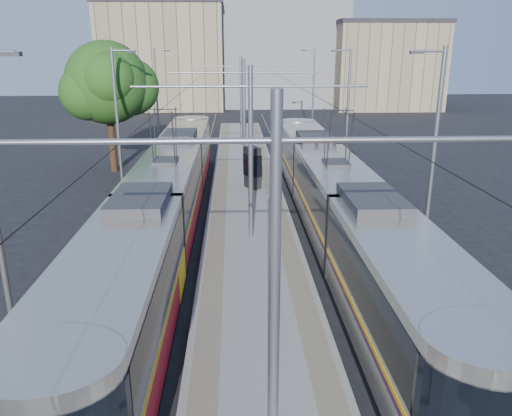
{
  "coord_description": "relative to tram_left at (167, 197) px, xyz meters",
  "views": [
    {
      "loc": [
        -0.67,
        -11.76,
        7.87
      ],
      "look_at": [
        0.21,
        7.87,
        1.6
      ],
      "focal_mm": 35.0,
      "sensor_mm": 36.0,
      "label": 1
    }
  ],
  "objects": [
    {
      "name": "platform",
      "position": [
        3.6,
        7.79,
        -1.56
      ],
      "size": [
        4.0,
        50.0,
        0.3
      ],
      "primitive_type": "cube",
      "color": "gray",
      "rests_on": "ground"
    },
    {
      "name": "tree",
      "position": [
        -4.82,
        12.53,
        4.0
      ],
      "size": [
        5.81,
        5.38,
        8.45
      ],
      "color": "#382314",
      "rests_on": "ground"
    },
    {
      "name": "tactile_strip_left",
      "position": [
        2.15,
        7.79,
        -1.4
      ],
      "size": [
        0.7,
        50.0,
        0.01
      ],
      "primitive_type": "cube",
      "color": "gray",
      "rests_on": "platform"
    },
    {
      "name": "rails",
      "position": [
        3.6,
        7.79,
        -1.69
      ],
      "size": [
        8.71,
        70.0,
        0.03
      ],
      "color": "gray",
      "rests_on": "ground"
    },
    {
      "name": "tram_right",
      "position": [
        7.2,
        -0.73,
        0.15
      ],
      "size": [
        2.43,
        28.39,
        5.5
      ],
      "color": "black",
      "rests_on": "ground"
    },
    {
      "name": "shelter",
      "position": [
        3.97,
        6.61,
        -0.18
      ],
      "size": [
        1.03,
        1.23,
        2.34
      ],
      "rotation": [
        0.0,
        0.0,
        0.43
      ],
      "color": "black",
      "rests_on": "platform"
    },
    {
      "name": "building_centre",
      "position": [
        9.6,
        54.79,
        6.34
      ],
      "size": [
        18.36,
        14.28,
        16.07
      ],
      "color": "slate",
      "rests_on": "ground"
    },
    {
      "name": "ground",
      "position": [
        3.6,
        -9.21,
        -1.71
      ],
      "size": [
        160.0,
        160.0,
        0.0
      ],
      "primitive_type": "plane",
      "color": "black",
      "rests_on": "ground"
    },
    {
      "name": "catenary",
      "position": [
        3.6,
        4.94,
        2.82
      ],
      "size": [
        9.2,
        70.0,
        7.0
      ],
      "color": "slate",
      "rests_on": "platform"
    },
    {
      "name": "tactile_strip_right",
      "position": [
        5.05,
        7.79,
        -1.4
      ],
      "size": [
        0.7,
        50.0,
        0.01
      ],
      "primitive_type": "cube",
      "color": "gray",
      "rests_on": "platform"
    },
    {
      "name": "tram_left",
      "position": [
        0.0,
        0.0,
        0.0
      ],
      "size": [
        2.43,
        30.41,
        5.5
      ],
      "color": "black",
      "rests_on": "ground"
    },
    {
      "name": "building_right",
      "position": [
        23.6,
        48.79,
        4.06
      ],
      "size": [
        14.28,
        10.2,
        11.52
      ],
      "color": "gray",
      "rests_on": "ground"
    },
    {
      "name": "building_left",
      "position": [
        -6.4,
        50.79,
        5.24
      ],
      "size": [
        16.32,
        12.24,
        13.87
      ],
      "color": "gray",
      "rests_on": "ground"
    },
    {
      "name": "street_lamps",
      "position": [
        3.6,
        11.79,
        2.48
      ],
      "size": [
        15.18,
        38.22,
        8.0
      ],
      "color": "slate",
      "rests_on": "ground"
    }
  ]
}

